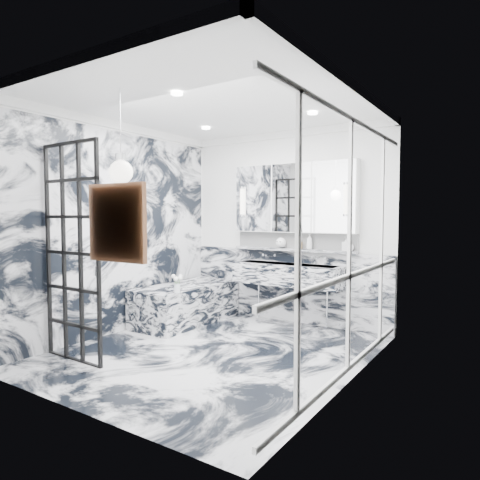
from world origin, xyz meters
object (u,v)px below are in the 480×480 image
Objects in this scene: bathtub at (186,303)px; trough_sink at (288,274)px; crittall_door at (72,253)px; mirror_cabinet at (293,198)px.

trough_sink is at bearing 26.48° from bathtub.
trough_sink is at bearing 65.25° from crittall_door.
mirror_cabinet reaches higher than bathtub.
crittall_door is at bearing -114.20° from mirror_cabinet.
crittall_door is 3.12m from mirror_cabinet.
trough_sink is 1.10m from mirror_cabinet.
mirror_cabinet reaches higher than trough_sink.
crittall_door reaches higher than mirror_cabinet.
trough_sink is (1.25, 2.61, -0.44)m from crittall_door.
bathtub is at bearing -153.52° from trough_sink.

